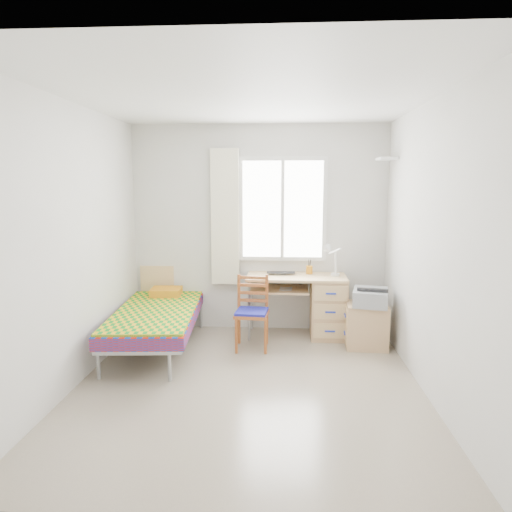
% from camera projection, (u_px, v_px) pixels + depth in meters
% --- Properties ---
extents(floor, '(3.50, 3.50, 0.00)m').
position_uv_depth(floor, '(248.00, 385.00, 4.26)').
color(floor, '#BCAD93').
rests_on(floor, ground).
extents(ceiling, '(3.50, 3.50, 0.00)m').
position_uv_depth(ceiling, '(247.00, 96.00, 3.86)').
color(ceiling, white).
rests_on(ceiling, wall_back).
extents(wall_back, '(3.20, 0.00, 3.20)m').
position_uv_depth(wall_back, '(259.00, 229.00, 5.79)').
color(wall_back, silver).
rests_on(wall_back, ground).
extents(wall_left, '(0.00, 3.50, 3.50)m').
position_uv_depth(wall_left, '(73.00, 246.00, 4.16)').
color(wall_left, silver).
rests_on(wall_left, ground).
extents(wall_right, '(0.00, 3.50, 3.50)m').
position_uv_depth(wall_right, '(431.00, 249.00, 3.97)').
color(wall_right, silver).
rests_on(wall_right, ground).
extents(window, '(1.10, 0.04, 1.30)m').
position_uv_depth(window, '(283.00, 209.00, 5.71)').
color(window, white).
rests_on(window, wall_back).
extents(curtain, '(0.35, 0.05, 1.70)m').
position_uv_depth(curtain, '(225.00, 217.00, 5.72)').
color(curtain, white).
rests_on(curtain, wall_back).
extents(floating_shelf, '(0.20, 0.32, 0.03)m').
position_uv_depth(floating_shelf, '(387.00, 159.00, 5.22)').
color(floating_shelf, white).
rests_on(floating_shelf, wall_right).
extents(bed, '(1.01, 1.93, 0.81)m').
position_uv_depth(bed, '(158.00, 314.00, 5.21)').
color(bed, '#989CA1').
rests_on(bed, floor).
extents(desk, '(1.22, 0.57, 0.76)m').
position_uv_depth(desk, '(322.00, 304.00, 5.60)').
color(desk, tan).
rests_on(desk, floor).
extents(chair, '(0.39, 0.39, 0.84)m').
position_uv_depth(chair, '(253.00, 307.00, 5.20)').
color(chair, maroon).
rests_on(chair, floor).
extents(cabinet, '(0.49, 0.44, 0.51)m').
position_uv_depth(cabinet, '(366.00, 325.00, 5.25)').
color(cabinet, tan).
rests_on(cabinet, floor).
extents(printer, '(0.46, 0.50, 0.19)m').
position_uv_depth(printer, '(371.00, 297.00, 5.16)').
color(printer, '#95999C').
rests_on(printer, cabinet).
extents(laptop, '(0.35, 0.23, 0.03)m').
position_uv_depth(laptop, '(281.00, 274.00, 5.61)').
color(laptop, black).
rests_on(laptop, desk).
extents(pen_cup, '(0.10, 0.10, 0.10)m').
position_uv_depth(pen_cup, '(309.00, 270.00, 5.68)').
color(pen_cup, orange).
rests_on(pen_cup, desk).
extents(task_lamp, '(0.23, 0.32, 0.41)m').
position_uv_depth(task_lamp, '(332.00, 256.00, 5.41)').
color(task_lamp, white).
rests_on(task_lamp, desk).
extents(book, '(0.17, 0.22, 0.02)m').
position_uv_depth(book, '(280.00, 289.00, 5.59)').
color(book, gray).
rests_on(book, desk).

